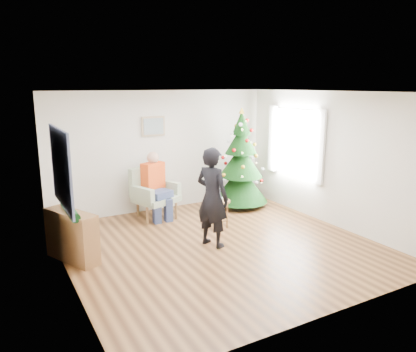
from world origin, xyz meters
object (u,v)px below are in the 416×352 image
stool (221,214)px  armchair (154,199)px  standing_man (212,197)px  console (72,236)px  christmas_tree (241,163)px

stool → armchair: 1.51m
standing_man → console: size_ratio=1.71×
stool → console: 2.81m
christmas_tree → armchair: 2.12m
armchair → console: 2.36m
armchair → console: (-1.92, -1.38, 0.01)m
christmas_tree → console: size_ratio=2.23×
armchair → standing_man: (0.30, -1.91, 0.46)m
christmas_tree → armchair: bearing=174.9°
armchair → console: armchair is taller
stool → standing_man: bearing=-130.1°
armchair → console: size_ratio=1.05×
christmas_tree → standing_man: 2.44m
christmas_tree → armchair: (-2.02, 0.18, -0.61)m
christmas_tree → console: christmas_tree is taller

